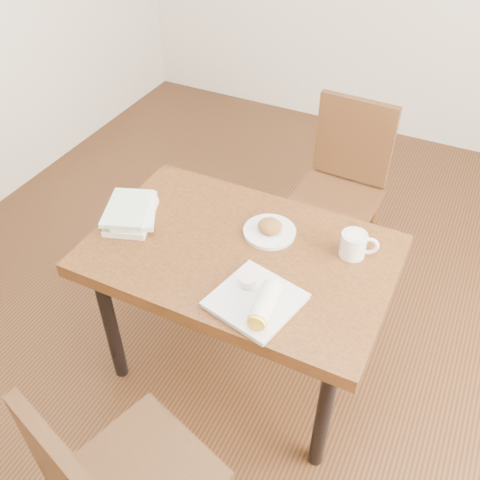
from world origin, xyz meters
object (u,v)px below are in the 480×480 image
at_px(table, 240,266).
at_px(plate_scone, 270,230).
at_px(chair_far, 342,180).
at_px(coffee_mug, 355,244).
at_px(book_stack, 131,213).
at_px(plate_burrito, 258,301).

relative_size(table, plate_scone, 5.53).
bearing_deg(chair_far, table, -98.92).
height_order(coffee_mug, book_stack, coffee_mug).
xyz_separation_m(plate_burrito, book_stack, (-0.67, 0.21, 0.00)).
xyz_separation_m(table, plate_burrito, (0.19, -0.24, 0.12)).
distance_m(coffee_mug, book_stack, 0.91).
bearing_deg(book_stack, plate_burrito, -17.25).
height_order(chair_far, coffee_mug, chair_far).
height_order(table, chair_far, chair_far).
bearing_deg(book_stack, coffee_mug, 12.47).
bearing_deg(plate_burrito, table, 128.15).
distance_m(chair_far, plate_burrito, 1.17).
distance_m(plate_burrito, book_stack, 0.70).
bearing_deg(table, plate_burrito, -51.85).
bearing_deg(chair_far, plate_scone, -95.81).
height_order(plate_scone, plate_burrito, plate_burrito).
height_order(plate_burrito, book_stack, plate_burrito).
height_order(chair_far, plate_burrito, chair_far).
distance_m(chair_far, book_stack, 1.16).
relative_size(chair_far, plate_burrito, 2.86).
bearing_deg(plate_scone, chair_far, 84.19).
bearing_deg(plate_burrito, coffee_mug, 61.89).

